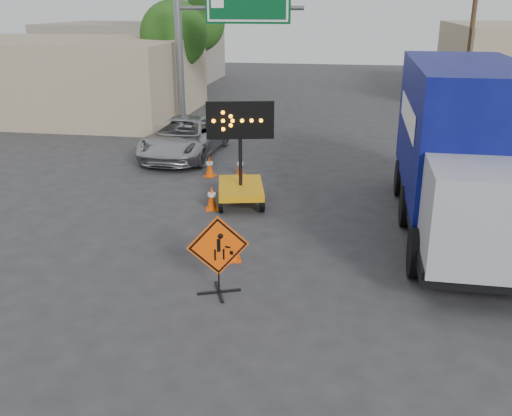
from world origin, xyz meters
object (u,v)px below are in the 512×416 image
(pickup_truck, at_px, (185,137))
(box_truck, at_px, (463,158))
(construction_sign, at_px, (218,253))
(arrow_board, at_px, (241,182))

(pickup_truck, bearing_deg, box_truck, -31.65)
(construction_sign, bearing_deg, box_truck, 18.62)
(arrow_board, bearing_deg, construction_sign, -96.30)
(construction_sign, xyz_separation_m, pickup_truck, (-3.99, 11.06, -0.16))
(arrow_board, bearing_deg, box_truck, -22.66)
(pickup_truck, bearing_deg, construction_sign, -67.82)
(pickup_truck, bearing_deg, arrow_board, -55.69)
(box_truck, bearing_deg, construction_sign, -139.32)
(arrow_board, distance_m, box_truck, 6.38)
(box_truck, bearing_deg, pickup_truck, 146.41)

